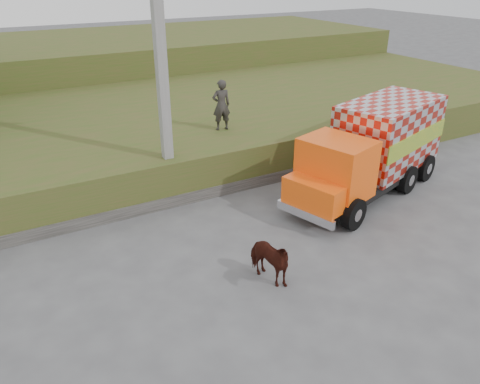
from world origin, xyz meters
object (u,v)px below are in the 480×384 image
cargo_truck (374,148)px  cow (268,260)px  utility_pole (162,77)px  pedestrian (221,105)px

cargo_truck → cow: 6.55m
utility_pole → cow: 6.45m
utility_pole → cargo_truck: bearing=-23.2°
utility_pole → cargo_truck: size_ratio=1.14×
utility_pole → cow: size_ratio=5.52×
cargo_truck → pedestrian: size_ratio=3.75×
utility_pole → cargo_truck: utility_pole is taller
cargo_truck → cow: (-5.89, -2.73, -0.93)m
utility_pole → cargo_truck: (6.30, -2.70, -2.53)m
utility_pole → pedestrian: (2.82, 1.69, -1.64)m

